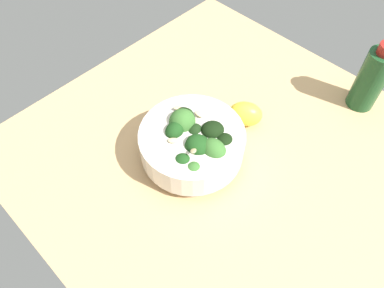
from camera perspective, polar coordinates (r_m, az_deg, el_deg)
name	(u,v)px	position (r cm, az deg, el deg)	size (l,w,h in cm)	color
ground_plane	(221,153)	(70.34, 4.51, -1.41)	(69.87, 69.87, 3.85)	tan
bowl_of_broccoli	(192,142)	(63.41, 0.07, 0.34)	(18.35, 18.35, 9.62)	silver
lemon_wedge	(245,114)	(71.06, 8.34, 4.66)	(6.50, 4.45, 5.06)	yellow
bottle_tall	(372,79)	(78.71, 26.25, 9.14)	(5.39, 5.39, 14.77)	#194723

